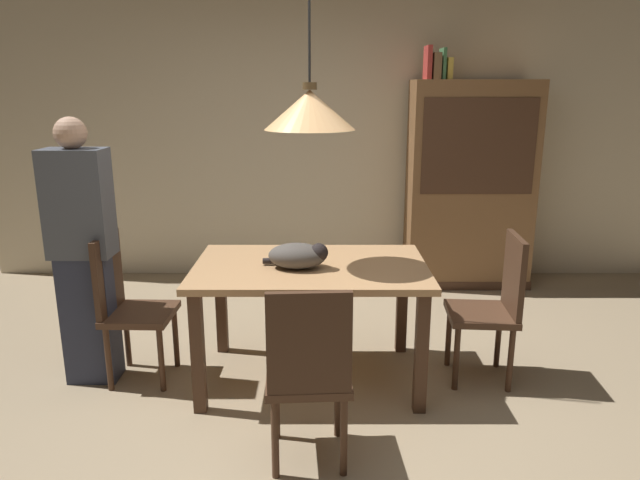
# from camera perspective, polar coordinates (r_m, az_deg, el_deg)

# --- Properties ---
(ground) EXTENTS (10.00, 10.00, 0.00)m
(ground) POSITION_cam_1_polar(r_m,az_deg,el_deg) (3.35, 0.61, -17.27)
(ground) COLOR #998466
(back_wall) EXTENTS (6.40, 0.10, 2.90)m
(back_wall) POSITION_cam_1_polar(r_m,az_deg,el_deg) (5.50, 0.40, 11.38)
(back_wall) COLOR beige
(back_wall) RESTS_ON ground
(dining_table) EXTENTS (1.40, 0.90, 0.75)m
(dining_table) POSITION_cam_1_polar(r_m,az_deg,el_deg) (3.50, -0.87, -4.02)
(dining_table) COLOR tan
(dining_table) RESTS_ON ground
(chair_left_side) EXTENTS (0.41, 0.41, 0.93)m
(chair_left_side) POSITION_cam_1_polar(r_m,az_deg,el_deg) (3.74, -18.51, -5.79)
(chair_left_side) COLOR #472D1E
(chair_left_side) RESTS_ON ground
(chair_right_side) EXTENTS (0.43, 0.43, 0.93)m
(chair_right_side) POSITION_cam_1_polar(r_m,az_deg,el_deg) (3.70, 16.99, -5.90)
(chair_right_side) COLOR #472D1E
(chair_right_side) RESTS_ON ground
(chair_near_front) EXTENTS (0.42, 0.42, 0.93)m
(chair_near_front) POSITION_cam_1_polar(r_m,az_deg,el_deg) (2.74, -1.07, -12.69)
(chair_near_front) COLOR #472D1E
(chair_near_front) RESTS_ON ground
(cat_sleeping) EXTENTS (0.39, 0.25, 0.16)m
(cat_sleeping) POSITION_cam_1_polar(r_m,az_deg,el_deg) (3.38, -2.01, -1.55)
(cat_sleeping) COLOR #4C4742
(cat_sleeping) RESTS_ON dining_table
(pendant_lamp) EXTENTS (0.52, 0.52, 1.30)m
(pendant_lamp) POSITION_cam_1_polar(r_m,az_deg,el_deg) (3.31, -0.94, 12.81)
(pendant_lamp) COLOR #E0A86B
(hutch_bookcase) EXTENTS (1.12, 0.45, 1.85)m
(hutch_bookcase) POSITION_cam_1_polar(r_m,az_deg,el_deg) (5.40, 14.65, 4.86)
(hutch_bookcase) COLOR brown
(hutch_bookcase) RESTS_ON ground
(book_red_tall) EXTENTS (0.04, 0.22, 0.28)m
(book_red_tall) POSITION_cam_1_polar(r_m,az_deg,el_deg) (5.24, 10.70, 16.87)
(book_red_tall) COLOR #B73833
(book_red_tall) RESTS_ON hutch_bookcase
(book_brown_thick) EXTENTS (0.06, 0.24, 0.22)m
(book_brown_thick) POSITION_cam_1_polar(r_m,az_deg,el_deg) (5.25, 11.44, 16.51)
(book_brown_thick) COLOR brown
(book_brown_thick) RESTS_ON hutch_bookcase
(book_green_slim) EXTENTS (0.03, 0.20, 0.26)m
(book_green_slim) POSITION_cam_1_polar(r_m,az_deg,el_deg) (5.27, 12.13, 16.69)
(book_green_slim) COLOR #427A4C
(book_green_slim) RESTS_ON hutch_bookcase
(book_yellow_short) EXTENTS (0.04, 0.20, 0.18)m
(book_yellow_short) POSITION_cam_1_polar(r_m,az_deg,el_deg) (5.28, 12.67, 16.22)
(book_yellow_short) COLOR gold
(book_yellow_short) RESTS_ON hutch_bookcase
(person_standing) EXTENTS (0.36, 0.22, 1.62)m
(person_standing) POSITION_cam_1_polar(r_m,az_deg,el_deg) (3.73, -22.29, -1.26)
(person_standing) COLOR #2D3347
(person_standing) RESTS_ON ground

